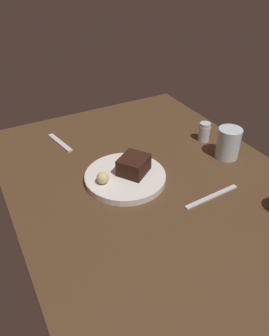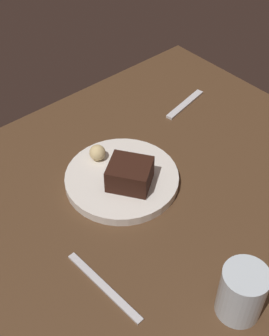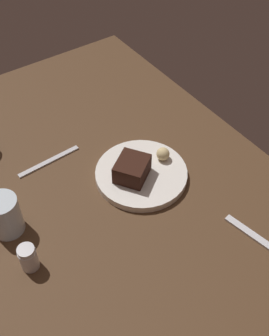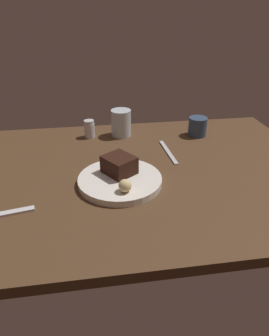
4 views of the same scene
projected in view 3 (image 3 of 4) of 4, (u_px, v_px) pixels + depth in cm
name	position (u px, v px, depth cm)	size (l,w,h in cm)	color
dining_table	(105.00, 174.00, 119.05)	(120.00, 84.00, 3.00)	#4C331E
dessert_plate	(141.00, 174.00, 115.61)	(25.07, 25.07, 2.07)	white
chocolate_cake_slice	(132.00, 169.00, 111.84)	(8.91, 7.88, 5.37)	black
bread_roll	(163.00, 154.00, 116.88)	(3.67, 3.67, 3.67)	#DBC184
salt_shaker	(28.00, 258.00, 94.96)	(4.16, 4.16, 7.00)	silver
water_glass	(5.00, 215.00, 100.77)	(7.88, 7.88, 10.56)	silver
dessert_spoon	(252.00, 235.00, 102.90)	(15.00, 1.80, 0.70)	silver
butter_knife	(49.00, 161.00, 120.01)	(19.00, 1.40, 0.50)	silver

